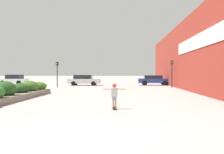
{
  "coord_description": "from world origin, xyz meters",
  "views": [
    {
      "loc": [
        1.26,
        -7.09,
        1.78
      ],
      "look_at": [
        0.22,
        12.6,
        1.46
      ],
      "focal_mm": 40.0,
      "sensor_mm": 36.0,
      "label": 1
    }
  ],
  "objects_px": {
    "skateboarder": "(114,93)",
    "traffic_light_left": "(57,70)",
    "skateboard": "(114,108)",
    "traffic_light_right": "(172,69)",
    "car_leftmost": "(14,80)",
    "car_center_left": "(154,80)",
    "car_center_right": "(84,80)"
  },
  "relations": [
    {
      "from": "traffic_light_right",
      "to": "skateboard",
      "type": "bearing_deg",
      "value": -108.77
    },
    {
      "from": "traffic_light_left",
      "to": "car_center_left",
      "type": "bearing_deg",
      "value": 25.86
    },
    {
      "from": "skateboarder",
      "to": "traffic_light_left",
      "type": "xyz_separation_m",
      "value": [
        -7.88,
        18.2,
        1.38
      ]
    },
    {
      "from": "car_leftmost",
      "to": "car_center_left",
      "type": "bearing_deg",
      "value": -87.8
    },
    {
      "from": "skateboarder",
      "to": "car_leftmost",
      "type": "bearing_deg",
      "value": 118.27
    },
    {
      "from": "car_center_left",
      "to": "traffic_light_right",
      "type": "height_order",
      "value": "traffic_light_right"
    },
    {
      "from": "car_center_right",
      "to": "traffic_light_left",
      "type": "xyz_separation_m",
      "value": [
        -2.48,
        -5.18,
        1.4
      ]
    },
    {
      "from": "car_center_left",
      "to": "traffic_light_left",
      "type": "xyz_separation_m",
      "value": [
        -12.6,
        -6.11,
        1.4
      ]
    },
    {
      "from": "skateboard",
      "to": "car_center_right",
      "type": "bearing_deg",
      "value": 97.37
    },
    {
      "from": "car_leftmost",
      "to": "traffic_light_left",
      "type": "height_order",
      "value": "traffic_light_left"
    },
    {
      "from": "car_center_left",
      "to": "car_leftmost",
      "type": "bearing_deg",
      "value": -87.8
    },
    {
      "from": "skateboarder",
      "to": "car_center_right",
      "type": "bearing_deg",
      "value": 97.37
    },
    {
      "from": "car_leftmost",
      "to": "traffic_light_left",
      "type": "distance_m",
      "value": 9.64
    },
    {
      "from": "skateboarder",
      "to": "traffic_light_left",
      "type": "distance_m",
      "value": 19.88
    },
    {
      "from": "skateboard",
      "to": "car_center_left",
      "type": "relative_size",
      "value": 0.17
    },
    {
      "from": "car_center_left",
      "to": "car_center_right",
      "type": "xyz_separation_m",
      "value": [
        -10.12,
        -0.92,
        -0.0
      ]
    },
    {
      "from": "skateboard",
      "to": "traffic_light_right",
      "type": "bearing_deg",
      "value": 65.61
    },
    {
      "from": "skateboard",
      "to": "skateboarder",
      "type": "xyz_separation_m",
      "value": [
        0.0,
        0.0,
        0.73
      ]
    },
    {
      "from": "traffic_light_right",
      "to": "car_center_left",
      "type": "bearing_deg",
      "value": 103.47
    },
    {
      "from": "skateboard",
      "to": "car_leftmost",
      "type": "xyz_separation_m",
      "value": [
        -15.8,
        23.52,
        0.74
      ]
    },
    {
      "from": "traffic_light_left",
      "to": "traffic_light_right",
      "type": "xyz_separation_m",
      "value": [
        14.06,
        0.01,
        0.08
      ]
    },
    {
      "from": "traffic_light_right",
      "to": "skateboarder",
      "type": "bearing_deg",
      "value": -108.77
    },
    {
      "from": "skateboard",
      "to": "car_center_left",
      "type": "xyz_separation_m",
      "value": [
        4.72,
        24.3,
        0.71
      ]
    },
    {
      "from": "car_center_right",
      "to": "car_center_left",
      "type": "bearing_deg",
      "value": 95.22
    },
    {
      "from": "car_leftmost",
      "to": "car_center_left",
      "type": "height_order",
      "value": "car_leftmost"
    },
    {
      "from": "car_center_left",
      "to": "traffic_light_right",
      "type": "xyz_separation_m",
      "value": [
        1.46,
        -6.1,
        1.48
      ]
    },
    {
      "from": "skateboarder",
      "to": "car_center_left",
      "type": "distance_m",
      "value": 24.76
    },
    {
      "from": "skateboarder",
      "to": "skateboard",
      "type": "bearing_deg",
      "value": -102.74
    },
    {
      "from": "car_leftmost",
      "to": "traffic_light_right",
      "type": "bearing_deg",
      "value": -103.59
    },
    {
      "from": "traffic_light_right",
      "to": "car_leftmost",
      "type": "bearing_deg",
      "value": 166.41
    },
    {
      "from": "car_center_left",
      "to": "traffic_light_left",
      "type": "bearing_deg",
      "value": -64.14
    },
    {
      "from": "skateboard",
      "to": "car_center_left",
      "type": "height_order",
      "value": "car_center_left"
    }
  ]
}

